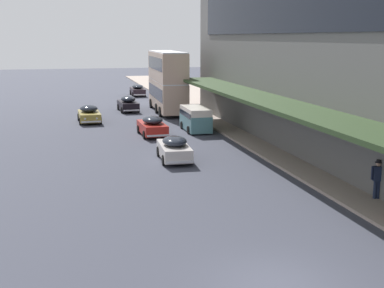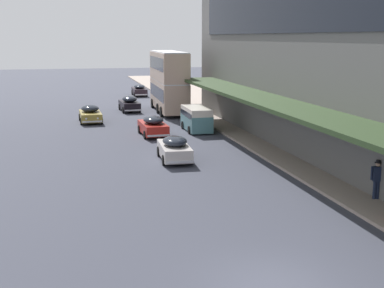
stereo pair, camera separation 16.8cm
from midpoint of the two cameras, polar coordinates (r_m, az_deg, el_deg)
name	(u,v)px [view 1 (the left image)]	position (r m, az deg, el deg)	size (l,w,h in m)	color
ground	(275,284)	(17.43, 8.53, -14.54)	(240.00, 240.00, 0.00)	#3B3D49
transit_bus_kerbside_front	(167,80)	(54.86, -2.75, 6.87)	(3.00, 10.69, 6.16)	tan
sedan_second_mid	(152,126)	(41.78, -4.38, 1.94)	(1.99, 4.37, 1.57)	#AE231B
sedan_lead_near	(174,148)	(33.29, -2.06, -0.47)	(2.01, 4.45, 1.55)	beige
sedan_trailing_near	(138,90)	(70.92, -5.89, 5.75)	(1.87, 4.94, 1.49)	black
sedan_far_back	(128,104)	(55.87, -6.92, 4.28)	(1.98, 4.35, 1.63)	black
sedan_oncoming_rear	(89,114)	(49.23, -11.02, 3.17)	(2.02, 4.28, 1.56)	olive
vw_van	(195,118)	(43.84, 0.23, 2.84)	(1.93, 4.56, 1.96)	teal
pedestrian_at_kerb	(377,177)	(26.29, 19.00, -3.37)	(0.61, 0.33, 1.86)	#1B243E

